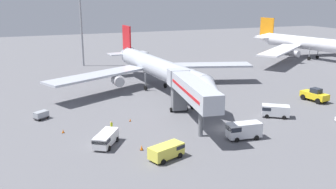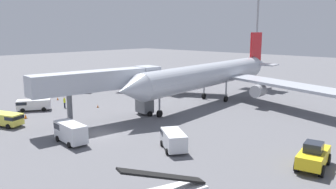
# 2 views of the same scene
# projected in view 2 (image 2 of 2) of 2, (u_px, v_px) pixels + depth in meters

# --- Properties ---
(ground_plane) EXTENTS (300.00, 300.00, 0.00)m
(ground_plane) POSITION_uv_depth(u_px,v_px,m) (101.00, 134.00, 43.34)
(ground_plane) COLOR slate
(airplane_at_gate) EXTENTS (47.71, 46.99, 12.45)m
(airplane_at_gate) POSITION_uv_depth(u_px,v_px,m) (214.00, 74.00, 62.85)
(airplane_at_gate) COLOR #B7BCC6
(airplane_at_gate) RESTS_ON ground
(jet_bridge) EXTENTS (5.85, 19.51, 7.51)m
(jet_bridge) POSITION_uv_depth(u_px,v_px,m) (107.00, 82.00, 48.26)
(jet_bridge) COLOR #B2B7C1
(jet_bridge) RESTS_ON ground
(pushback_tug) EXTENTS (3.24, 5.58, 2.61)m
(pushback_tug) POSITION_uv_depth(u_px,v_px,m) (313.00, 156.00, 32.38)
(pushback_tug) COLOR yellow
(pushback_tug) RESTS_ON ground
(service_van_outer_right) EXTENTS (4.48, 5.40, 1.80)m
(service_van_outer_right) POSITION_uv_depth(u_px,v_px,m) (33.00, 104.00, 55.78)
(service_van_outer_right) COLOR white
(service_van_outer_right) RESTS_ON ground
(service_van_far_right) EXTENTS (4.98, 3.50, 1.81)m
(service_van_far_right) POSITION_uv_depth(u_px,v_px,m) (7.00, 119.00, 46.65)
(service_van_far_right) COLOR #E5DB4C
(service_van_far_right) RESTS_ON ground
(service_van_mid_left) EXTENTS (5.09, 2.53, 2.37)m
(service_van_mid_left) POSITION_uv_depth(u_px,v_px,m) (70.00, 131.00, 39.77)
(service_van_mid_left) COLOR silver
(service_van_mid_left) RESTS_ON ground
(service_van_near_left) EXTENTS (4.84, 4.20, 2.04)m
(service_van_near_left) POSITION_uv_depth(u_px,v_px,m) (173.00, 139.00, 37.53)
(service_van_near_left) COLOR silver
(service_van_near_left) RESTS_ON ground
(baggage_cart_far_center) EXTENTS (2.57, 2.30, 1.33)m
(baggage_cart_far_center) POSITION_uv_depth(u_px,v_px,m) (85.00, 89.00, 71.70)
(baggage_cart_far_center) COLOR #38383D
(baggage_cart_far_center) RESTS_ON ground
(ground_crew_worker_foreground) EXTENTS (0.48, 0.48, 1.82)m
(ground_crew_worker_foreground) POSITION_uv_depth(u_px,v_px,m) (65.00, 102.00, 57.85)
(ground_crew_worker_foreground) COLOR #1E2333
(ground_crew_worker_foreground) RESTS_ON ground
(safety_cone_alpha) EXTENTS (0.46, 0.46, 0.69)m
(safety_cone_alpha) POSITION_uv_depth(u_px,v_px,m) (26.00, 116.00, 50.86)
(safety_cone_alpha) COLOR black
(safety_cone_alpha) RESTS_ON ground
(safety_cone_bravo) EXTENTS (0.31, 0.31, 0.48)m
(safety_cone_bravo) POSITION_uv_depth(u_px,v_px,m) (98.00, 106.00, 58.14)
(safety_cone_bravo) COLOR black
(safety_cone_bravo) RESTS_ON ground
(safety_cone_charlie) EXTENTS (0.37, 0.37, 0.57)m
(safety_cone_charlie) POSITION_uv_depth(u_px,v_px,m) (58.00, 99.00, 64.35)
(safety_cone_charlie) COLOR black
(safety_cone_charlie) RESTS_ON ground
(apron_light_mast) EXTENTS (2.40, 2.40, 26.36)m
(apron_light_mast) POSITION_uv_depth(u_px,v_px,m) (258.00, 10.00, 91.73)
(apron_light_mast) COLOR #93969B
(apron_light_mast) RESTS_ON ground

